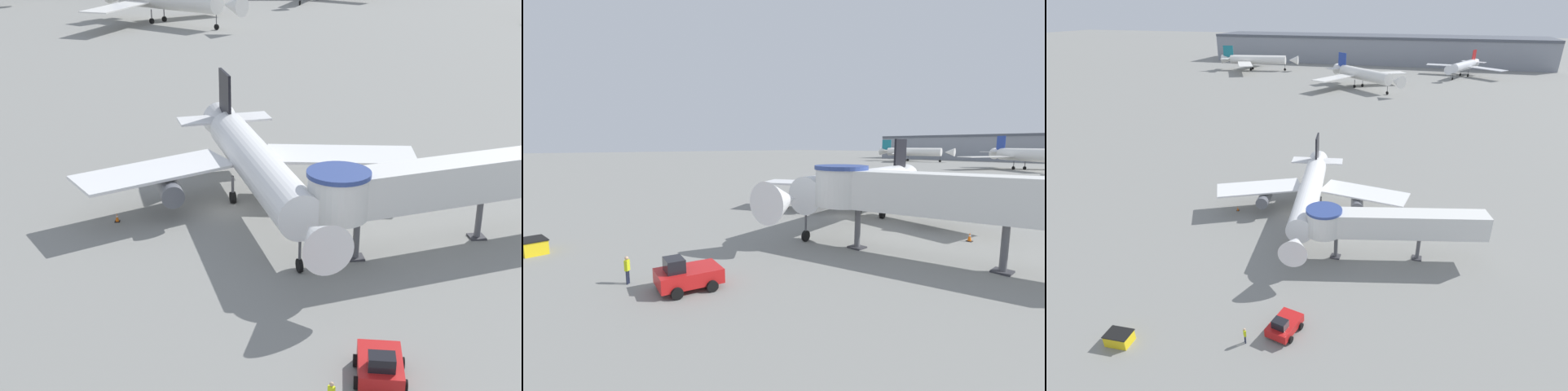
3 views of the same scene
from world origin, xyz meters
The scene contains 10 objects.
ground_plane centered at (0.00, 0.00, 0.00)m, with size 800.00×800.00×0.00m, color gray.
main_airplane centered at (2.38, -0.11, 3.66)m, with size 27.23×28.70×8.59m.
jet_bridge centered at (13.24, -7.82, 4.59)m, with size 20.08×7.80×6.28m.
pushback_tug_red centered at (6.38, -22.32, 0.77)m, with size 3.01×3.76×1.82m.
service_container_yellow centered at (-7.01, -27.64, 0.55)m, with size 2.34×1.72×1.09m.
traffic_cone_starboard_wing centered at (13.26, -0.76, 0.35)m, with size 0.45×0.45×0.74m.
traffic_cone_port_wing centered at (-8.05, -1.43, 0.31)m, with size 0.39×0.39×0.65m.
ground_crew_marshaller centered at (3.53, -24.53, 0.94)m, with size 0.34×0.35×1.62m.
background_jet_teal_tail centered at (-60.71, 130.79, 4.65)m, with size 35.48×38.24×10.61m.
background_jet_blue_tail centered at (-6.53, 99.29, 4.84)m, with size 31.30×31.77×11.08m.
Camera 2 is at (23.47, -30.72, 7.82)m, focal length 24.00 mm.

